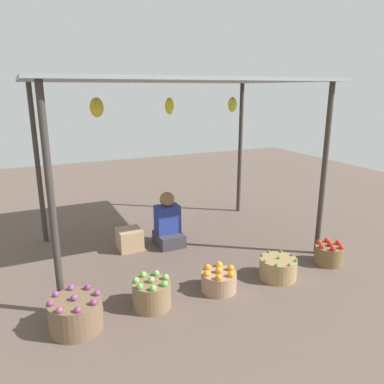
% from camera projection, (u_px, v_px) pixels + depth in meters
% --- Properties ---
extents(ground_plane, '(14.00, 14.00, 0.00)m').
position_uv_depth(ground_plane, '(176.00, 247.00, 5.36)').
color(ground_plane, brown).
extents(market_stall_structure, '(3.64, 2.33, 2.31)m').
position_uv_depth(market_stall_structure, '(173.00, 91.00, 4.78)').
color(market_stall_structure, '#38332D').
rests_on(market_stall_structure, ground).
extents(vendor_person, '(0.36, 0.44, 0.78)m').
position_uv_depth(vendor_person, '(168.00, 225.00, 5.37)').
color(vendor_person, '#39373E').
rests_on(vendor_person, ground).
extents(basket_purple_onions, '(0.50, 0.50, 0.36)m').
position_uv_depth(basket_purple_onions, '(76.00, 314.00, 3.50)').
color(basket_purple_onions, brown).
rests_on(basket_purple_onions, ground).
extents(basket_green_apples, '(0.40, 0.40, 0.34)m').
position_uv_depth(basket_green_apples, '(152.00, 294.00, 3.85)').
color(basket_green_apples, olive).
rests_on(basket_green_apples, ground).
extents(basket_oranges, '(0.39, 0.39, 0.29)m').
position_uv_depth(basket_oranges, '(219.00, 281.00, 4.17)').
color(basket_oranges, '#9D7A5F').
rests_on(basket_oranges, ground).
extents(basket_green_chilies, '(0.44, 0.44, 0.28)m').
position_uv_depth(basket_green_chilies, '(278.00, 268.00, 4.45)').
color(basket_green_chilies, '#9A7B4D').
rests_on(basket_green_chilies, ground).
extents(basket_red_tomatoes, '(0.36, 0.36, 0.30)m').
position_uv_depth(basket_red_tomatoes, '(329.00, 254.00, 4.82)').
color(basket_red_tomatoes, brown).
rests_on(basket_red_tomatoes, ground).
extents(wooden_crate_near_vendor, '(0.32, 0.33, 0.29)m').
position_uv_depth(wooden_crate_near_vendor, '(130.00, 239.00, 5.25)').
color(wooden_crate_near_vendor, tan).
rests_on(wooden_crate_near_vendor, ground).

